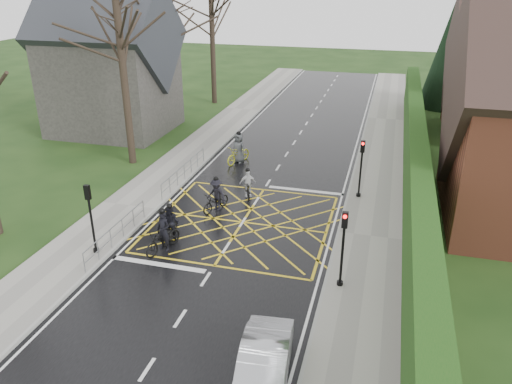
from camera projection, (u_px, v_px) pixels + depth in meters
The scene contains 22 objects.
ground at pixel (243, 222), 23.83m from camera, with size 120.00×120.00×0.00m, color black.
road at pixel (243, 222), 23.83m from camera, with size 9.00×80.00×0.01m, color black.
sidewalk_right at pixel (371, 237), 22.35m from camera, with size 3.00×80.00×0.15m, color gray.
sidewalk_left at pixel (129, 206), 25.25m from camera, with size 3.00×80.00×0.15m, color gray.
stone_wall at pixel (411, 185), 27.10m from camera, with size 0.50×38.00×0.70m, color slate.
hedge at pixel (415, 155), 26.39m from camera, with size 0.90×38.00×2.80m, color #11390F.
conifer at pixel (452, 49), 42.12m from camera, with size 4.60×4.60×10.00m.
church at pixel (109, 64), 35.68m from camera, with size 8.80×7.80×11.00m.
tree_near at pixel (119, 31), 28.09m from camera, with size 9.24×9.24×11.44m.
tree_mid at pixel (163, 8), 35.09m from camera, with size 10.08×10.08×12.48m.
tree_far at pixel (212, 20), 42.55m from camera, with size 8.40×8.40×10.40m.
railing_south at pixel (116, 229), 21.56m from camera, with size 0.05×5.04×1.03m.
railing_north at pixel (184, 168), 28.16m from camera, with size 0.05×6.04×1.03m.
traffic_light_ne at pixel (361, 169), 25.62m from camera, with size 0.24×0.31×3.21m.
traffic_light_se at pixel (342, 250), 18.22m from camera, with size 0.24×0.31×3.21m.
traffic_light_sw at pixel (92, 220), 20.43m from camera, with size 0.24×0.31×3.21m.
cyclist_rear at pixel (163, 237), 21.18m from camera, with size 1.31×2.17×2.00m.
cyclist_back at pixel (170, 227), 21.98m from camera, with size 0.84×1.81×1.78m.
cyclist_mid at pixel (216, 198), 24.78m from camera, with size 1.27×1.97×1.81m.
cyclist_front at pixel (247, 186), 26.30m from camera, with size 1.08×1.66×1.62m.
cyclist_lead at pixel (239, 152), 30.97m from camera, with size 1.44×2.21×2.03m.
car at pixel (263, 368), 14.20m from camera, with size 1.39×3.99×1.32m, color #A2A4A9.
Camera 1 is at (6.23, -20.27, 11.00)m, focal length 35.00 mm.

